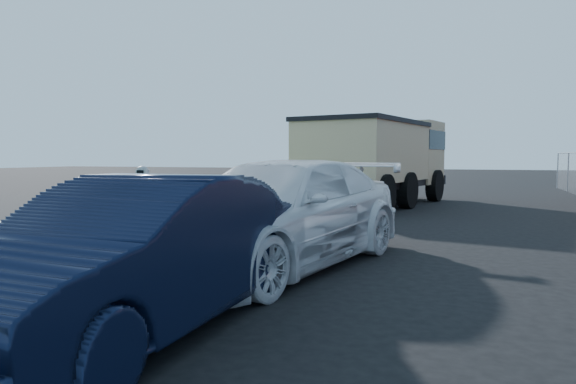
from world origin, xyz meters
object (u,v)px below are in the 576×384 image
(parking_meter, at_px, (143,190))
(dump_truck, at_px, (379,156))
(navy_sedan, at_px, (140,254))
(white_wagon, at_px, (278,213))

(parking_meter, distance_m, dump_truck, 10.92)
(parking_meter, bearing_deg, navy_sedan, -58.39)
(parking_meter, relative_size, dump_truck, 0.17)
(white_wagon, bearing_deg, parking_meter, -159.71)
(parking_meter, relative_size, white_wagon, 0.25)
(parking_meter, bearing_deg, white_wagon, 4.78)
(parking_meter, distance_m, navy_sedan, 3.56)
(white_wagon, relative_size, dump_truck, 0.70)
(parking_meter, xyz_separation_m, white_wagon, (2.20, 0.31, -0.32))
(white_wagon, xyz_separation_m, dump_truck, (-0.22, 10.42, 0.85))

